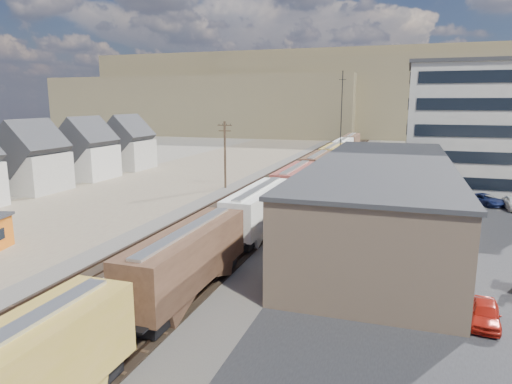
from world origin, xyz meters
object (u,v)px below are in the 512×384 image
(utility_pole_north, at_px, (225,153))
(parked_car_blue, at_px, (485,200))
(parked_car_red, at_px, (485,314))
(freight_train, at_px, (308,173))

(utility_pole_north, bearing_deg, parked_car_blue, -0.70)
(utility_pole_north, height_order, parked_car_blue, utility_pole_north)
(utility_pole_north, xyz_separation_m, parked_car_red, (30.49, -34.99, -4.62))
(freight_train, distance_m, parked_car_blue, 23.21)
(parked_car_blue, bearing_deg, utility_pole_north, 138.59)
(utility_pole_north, relative_size, parked_car_blue, 1.97)
(parked_car_blue, bearing_deg, freight_train, 135.63)
(utility_pole_north, height_order, parked_car_red, utility_pole_north)
(parked_car_red, height_order, parked_car_blue, parked_car_blue)
(utility_pole_north, bearing_deg, parked_car_red, -48.94)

